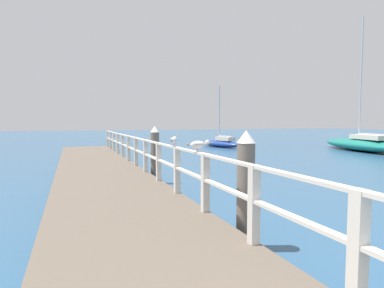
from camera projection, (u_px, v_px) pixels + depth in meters
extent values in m
cube|color=brown|center=(101.00, 178.00, 10.05)|extent=(2.71, 21.72, 0.45)
cube|color=beige|center=(358.00, 251.00, 2.54)|extent=(0.12, 0.12, 1.02)
cube|color=beige|center=(254.00, 205.00, 3.98)|extent=(0.12, 0.12, 1.02)
cube|color=beige|center=(205.00, 183.00, 5.42)|extent=(0.12, 0.12, 1.02)
cube|color=beige|center=(177.00, 170.00, 6.86)|extent=(0.12, 0.12, 1.02)
cube|color=beige|center=(159.00, 162.00, 8.30)|extent=(0.12, 0.12, 1.02)
cube|color=beige|center=(146.00, 156.00, 9.74)|extent=(0.12, 0.12, 1.02)
cube|color=beige|center=(136.00, 152.00, 11.18)|extent=(0.12, 0.12, 1.02)
cube|color=beige|center=(129.00, 148.00, 12.62)|extent=(0.12, 0.12, 1.02)
cube|color=beige|center=(123.00, 146.00, 14.06)|extent=(0.12, 0.12, 1.02)
cube|color=beige|center=(118.00, 143.00, 15.50)|extent=(0.12, 0.12, 1.02)
cube|color=beige|center=(114.00, 142.00, 16.94)|extent=(0.12, 0.12, 1.02)
cube|color=beige|center=(110.00, 140.00, 18.38)|extent=(0.12, 0.12, 1.02)
cube|color=beige|center=(108.00, 139.00, 19.82)|extent=(0.12, 0.12, 1.02)
cube|color=beige|center=(140.00, 139.00, 10.42)|extent=(0.10, 20.12, 0.04)
cube|color=beige|center=(140.00, 152.00, 10.45)|extent=(0.10, 20.12, 0.04)
cylinder|color=#6B6056|center=(246.00, 197.00, 4.90)|extent=(0.28, 0.28, 1.68)
cone|color=white|center=(246.00, 137.00, 4.84)|extent=(0.29, 0.29, 0.20)
cylinder|color=#6B6056|center=(155.00, 158.00, 10.17)|extent=(0.28, 0.28, 1.68)
cone|color=white|center=(155.00, 129.00, 10.11)|extent=(0.29, 0.29, 0.20)
ellipsoid|color=white|center=(198.00, 145.00, 5.69)|extent=(0.30, 0.19, 0.15)
sphere|color=white|center=(207.00, 142.00, 5.71)|extent=(0.09, 0.09, 0.09)
cone|color=gold|center=(211.00, 142.00, 5.72)|extent=(0.05, 0.03, 0.02)
cone|color=#939399|center=(189.00, 144.00, 5.66)|extent=(0.09, 0.09, 0.07)
ellipsoid|color=#939399|center=(198.00, 143.00, 5.69)|extent=(0.26, 0.22, 0.04)
cylinder|color=tan|center=(197.00, 150.00, 5.72)|extent=(0.01, 0.01, 0.05)
cylinder|color=tan|center=(198.00, 151.00, 5.67)|extent=(0.01, 0.01, 0.05)
ellipsoid|color=white|center=(173.00, 141.00, 7.04)|extent=(0.24, 0.31, 0.15)
sphere|color=white|center=(175.00, 138.00, 7.21)|extent=(0.09, 0.09, 0.09)
cone|color=gold|center=(175.00, 138.00, 7.28)|extent=(0.04, 0.06, 0.02)
cone|color=#939399|center=(172.00, 141.00, 6.87)|extent=(0.10, 0.10, 0.07)
ellipsoid|color=#939399|center=(173.00, 139.00, 7.04)|extent=(0.26, 0.28, 0.04)
cylinder|color=tan|center=(172.00, 145.00, 7.04)|extent=(0.01, 0.01, 0.05)
cylinder|color=tan|center=(174.00, 145.00, 7.04)|extent=(0.01, 0.01, 0.05)
ellipsoid|color=#197266|center=(362.00, 145.00, 21.99)|extent=(4.47, 8.56, 0.86)
cylinder|color=#B2B2B7|center=(361.00, 78.00, 22.07)|extent=(0.10, 0.10, 8.52)
cylinder|color=#B2B2B7|center=(373.00, 134.00, 20.91)|extent=(0.81, 2.80, 0.08)
cube|color=beige|center=(372.00, 137.00, 20.97)|extent=(2.08, 3.21, 0.30)
ellipsoid|color=navy|center=(221.00, 144.00, 25.38)|extent=(2.37, 4.63, 0.54)
cylinder|color=#B2B2B7|center=(219.00, 113.00, 25.39)|extent=(0.10, 0.10, 4.44)
cylinder|color=#B2B2B7|center=(225.00, 136.00, 24.88)|extent=(0.45, 1.53, 0.08)
cube|color=beige|center=(225.00, 139.00, 24.91)|extent=(1.11, 1.73, 0.30)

